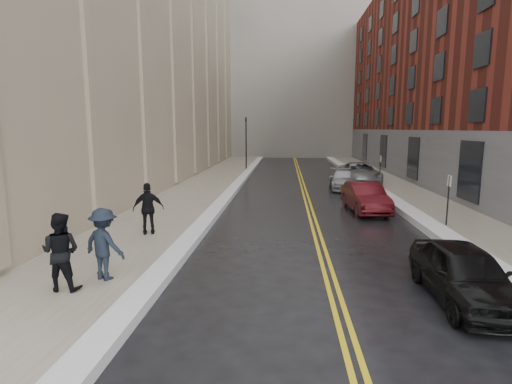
% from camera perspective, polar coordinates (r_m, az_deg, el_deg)
% --- Properties ---
extents(ground, '(160.00, 160.00, 0.00)m').
position_cam_1_polar(ground, '(9.65, -3.61, -16.16)').
color(ground, black).
rests_on(ground, ground).
extents(sidewalk_left, '(4.00, 64.00, 0.15)m').
position_cam_1_polar(sidewalk_left, '(25.62, -8.73, -0.10)').
color(sidewalk_left, gray).
rests_on(sidewalk_left, ground).
extents(sidewalk_right, '(3.00, 64.00, 0.15)m').
position_cam_1_polar(sidewalk_right, '(26.15, 21.48, -0.44)').
color(sidewalk_right, gray).
rests_on(sidewalk_right, ground).
extents(lane_stripe_a, '(0.12, 64.00, 0.01)m').
position_cam_1_polar(lane_stripe_a, '(25.01, 6.83, -0.45)').
color(lane_stripe_a, gold).
rests_on(lane_stripe_a, ground).
extents(lane_stripe_b, '(0.12, 64.00, 0.01)m').
position_cam_1_polar(lane_stripe_b, '(25.02, 7.38, -0.45)').
color(lane_stripe_b, gold).
rests_on(lane_stripe_b, ground).
extents(snow_ridge_left, '(0.70, 60.80, 0.26)m').
position_cam_1_polar(snow_ridge_left, '(25.19, -3.63, -0.04)').
color(snow_ridge_left, white).
rests_on(snow_ridge_left, ground).
extents(snow_ridge_right, '(0.85, 60.80, 0.30)m').
position_cam_1_polar(snow_ridge_right, '(25.65, 17.54, -0.24)').
color(snow_ridge_right, white).
rests_on(snow_ridge_right, ground).
extents(building_right, '(14.00, 50.00, 18.00)m').
position_cam_1_polar(building_right, '(35.92, 32.45, 15.53)').
color(building_right, maroon).
rests_on(building_right, ground).
extents(tower_far_right, '(22.00, 18.00, 44.00)m').
position_cam_1_polar(tower_far_right, '(77.81, 14.67, 22.08)').
color(tower_far_right, slate).
rests_on(tower_far_right, ground).
extents(traffic_signal, '(0.18, 0.15, 5.20)m').
position_cam_1_polar(traffic_signal, '(38.84, -1.43, 7.55)').
color(traffic_signal, black).
rests_on(traffic_signal, ground).
extents(parking_sign_near, '(0.06, 0.35, 2.23)m').
position_cam_1_polar(parking_sign_near, '(18.14, 25.77, -0.57)').
color(parking_sign_near, black).
rests_on(parking_sign_near, ground).
extents(parking_sign_far, '(0.06, 0.35, 2.23)m').
position_cam_1_polar(parking_sign_far, '(29.54, 17.31, 3.31)').
color(parking_sign_far, black).
rests_on(parking_sign_far, ground).
extents(car_black, '(1.64, 4.06, 1.38)m').
position_cam_1_polar(car_black, '(10.90, 27.60, -10.27)').
color(car_black, black).
rests_on(car_black, ground).
extents(car_maroon, '(1.88, 4.48, 1.44)m').
position_cam_1_polar(car_maroon, '(20.59, 15.35, -0.73)').
color(car_maroon, '#430C10').
rests_on(car_maroon, ground).
extents(car_silver_near, '(1.99, 4.53, 1.29)m').
position_cam_1_polar(car_silver_near, '(28.03, 12.36, 1.76)').
color(car_silver_near, '#97989E').
rests_on(car_silver_near, ground).
extents(car_silver_far, '(2.70, 5.72, 1.58)m').
position_cam_1_polar(car_silver_far, '(31.02, 14.58, 2.63)').
color(car_silver_far, gray).
rests_on(car_silver_far, ground).
extents(pedestrian_a, '(0.95, 0.74, 1.95)m').
position_cam_1_polar(pedestrian_a, '(10.99, -26.13, -7.65)').
color(pedestrian_a, black).
rests_on(pedestrian_a, sidewalk_left).
extents(pedestrian_b, '(1.41, 1.09, 1.91)m').
position_cam_1_polar(pedestrian_b, '(11.30, -20.89, -6.95)').
color(pedestrian_b, black).
rests_on(pedestrian_b, sidewalk_left).
extents(pedestrian_c, '(1.23, 0.81, 1.95)m').
position_cam_1_polar(pedestrian_c, '(15.56, -15.12, -2.30)').
color(pedestrian_c, black).
rests_on(pedestrian_c, sidewalk_left).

